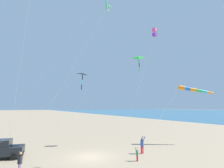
% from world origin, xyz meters
% --- Properties ---
extents(ground_plane, '(600.00, 600.00, 0.00)m').
position_xyz_m(ground_plane, '(0.00, 0.00, 0.00)').
color(ground_plane, gray).
extents(person_adult_flyer, '(0.60, 0.48, 1.85)m').
position_xyz_m(person_adult_flyer, '(-5.46, 1.62, 1.01)').
color(person_adult_flyer, '#B72833').
rests_on(person_adult_flyer, ground_plane).
extents(person_child_green_jacket, '(0.47, 0.58, 1.78)m').
position_xyz_m(person_child_green_jacket, '(6.65, 1.78, 0.97)').
color(person_child_green_jacket, '#8E6B9E').
rests_on(person_child_green_jacket, ground_plane).
extents(person_child_grey_jacket, '(0.36, 0.42, 1.22)m').
position_xyz_m(person_child_grey_jacket, '(-3.34, 3.51, 0.66)').
color(person_child_grey_jacket, '#B72833').
rests_on(person_child_grey_jacket, ground_plane).
extents(kite_windsock_red_high_left, '(12.46, 3.08, 8.33)m').
position_xyz_m(kite_windsock_red_high_left, '(-15.45, 0.74, 7.69)').
color(kite_windsock_red_high_left, orange).
rests_on(kite_windsock_red_high_left, ground_plane).
extents(kite_box_blue_topmost, '(7.66, 1.66, 17.10)m').
position_xyz_m(kite_box_blue_topmost, '(-10.84, -1.62, 16.42)').
color(kite_box_blue_topmost, '#EF4C93').
rests_on(kite_box_blue_topmost, ground_plane).
extents(kite_delta_small_distant, '(10.99, 0.79, 20.50)m').
position_xyz_m(kite_delta_small_distant, '(-4.18, -4.16, 20.01)').
color(kite_delta_small_distant, green).
rests_on(kite_delta_small_distant, ground_plane).
extents(kite_delta_long_streamer_left, '(9.99, 2.95, 8.99)m').
position_xyz_m(kite_delta_long_streamer_left, '(0.83, -0.83, 8.72)').
color(kite_delta_long_streamer_left, black).
rests_on(kite_delta_long_streamer_left, ground_plane).
extents(kite_delta_checkered_midright, '(10.66, 7.71, 10.11)m').
position_xyz_m(kite_delta_checkered_midright, '(-2.81, 4.58, 9.75)').
color(kite_delta_checkered_midright, green).
rests_on(kite_delta_checkered_midright, ground_plane).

